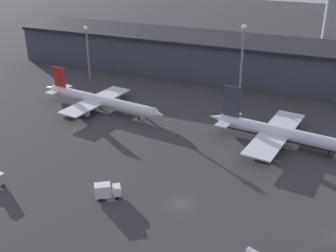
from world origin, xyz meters
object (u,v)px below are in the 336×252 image
airplane_0 (100,101)px  service_vehicle_3 (107,191)px  airplane_1 (280,133)px  control_tower (332,1)px

airplane_0 → service_vehicle_3: airplane_0 is taller
airplane_0 → airplane_1: airplane_1 is taller
airplane_0 → service_vehicle_3: bearing=-49.5°
service_vehicle_3 → airplane_1: bearing=19.1°
airplane_0 → service_vehicle_3: 51.09m
airplane_0 → airplane_1: 57.95m
service_vehicle_3 → control_tower: 137.65m
airplane_0 → airplane_1: size_ratio=1.13×
airplane_1 → service_vehicle_3: (-30.27, -40.93, -1.25)m
airplane_1 → control_tower: size_ratio=0.95×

